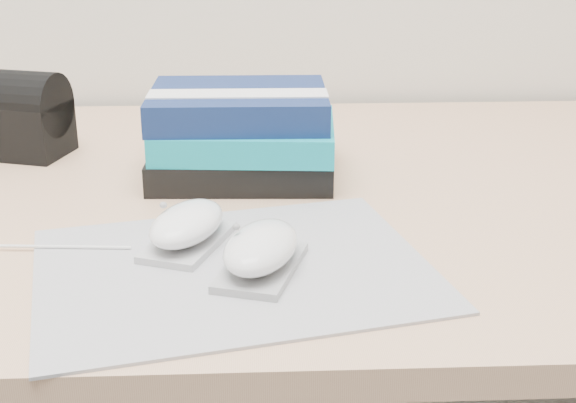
{
  "coord_description": "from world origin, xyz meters",
  "views": [
    {
      "loc": [
        -0.1,
        0.68,
        1.06
      ],
      "look_at": [
        -0.07,
        1.42,
        0.77
      ],
      "focal_mm": 50.0,
      "sensor_mm": 36.0,
      "label": 1
    }
  ],
  "objects_px": {
    "pouch": "(17,114)",
    "mouse_rear": "(187,227)",
    "desk": "(329,329)",
    "book_stack": "(242,134)",
    "mouse_front": "(261,250)"
  },
  "relations": [
    {
      "from": "mouse_front",
      "to": "book_stack",
      "type": "bearing_deg",
      "value": 93.87
    },
    {
      "from": "mouse_rear",
      "to": "pouch",
      "type": "bearing_deg",
      "value": 127.59
    },
    {
      "from": "mouse_rear",
      "to": "book_stack",
      "type": "xyz_separation_m",
      "value": [
        0.05,
        0.22,
        0.03
      ]
    },
    {
      "from": "mouse_rear",
      "to": "mouse_front",
      "type": "relative_size",
      "value": 0.98
    },
    {
      "from": "pouch",
      "to": "mouse_rear",
      "type": "bearing_deg",
      "value": -52.41
    },
    {
      "from": "desk",
      "to": "mouse_front",
      "type": "xyz_separation_m",
      "value": [
        -0.1,
        -0.3,
        0.26
      ]
    },
    {
      "from": "desk",
      "to": "mouse_rear",
      "type": "height_order",
      "value": "mouse_rear"
    },
    {
      "from": "mouse_rear",
      "to": "book_stack",
      "type": "relative_size",
      "value": 0.54
    },
    {
      "from": "mouse_front",
      "to": "book_stack",
      "type": "height_order",
      "value": "book_stack"
    },
    {
      "from": "mouse_front",
      "to": "mouse_rear",
      "type": "bearing_deg",
      "value": 139.68
    },
    {
      "from": "desk",
      "to": "pouch",
      "type": "relative_size",
      "value": 11.17
    },
    {
      "from": "desk",
      "to": "mouse_front",
      "type": "height_order",
      "value": "mouse_front"
    },
    {
      "from": "desk",
      "to": "mouse_front",
      "type": "distance_m",
      "value": 0.41
    },
    {
      "from": "book_stack",
      "to": "pouch",
      "type": "height_order",
      "value": "pouch"
    },
    {
      "from": "desk",
      "to": "book_stack",
      "type": "relative_size",
      "value": 6.94
    }
  ]
}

